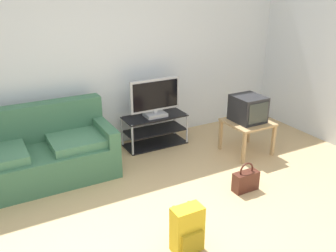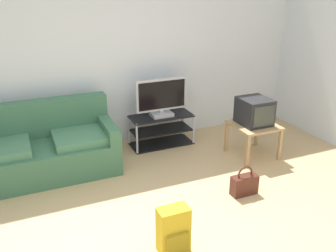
% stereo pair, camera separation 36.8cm
% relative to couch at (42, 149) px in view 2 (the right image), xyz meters
% --- Properties ---
extents(ground_plane, '(9.00, 9.80, 0.02)m').
position_rel_couch_xyz_m(ground_plane, '(0.95, -1.88, -0.33)').
color(ground_plane, tan).
extents(wall_back, '(9.00, 0.10, 2.70)m').
position_rel_couch_xyz_m(wall_back, '(0.95, 0.57, 1.03)').
color(wall_back, silver).
rests_on(wall_back, ground_plane).
extents(couch, '(1.76, 0.83, 0.86)m').
position_rel_couch_xyz_m(couch, '(0.00, 0.00, 0.00)').
color(couch, '#3D6B4C').
rests_on(couch, ground_plane).
extents(tv_stand, '(0.90, 0.40, 0.45)m').
position_rel_couch_xyz_m(tv_stand, '(1.66, 0.21, -0.09)').
color(tv_stand, black).
rests_on(tv_stand, ground_plane).
extents(flat_tv, '(0.75, 0.22, 0.54)m').
position_rel_couch_xyz_m(flat_tv, '(1.66, 0.19, 0.40)').
color(flat_tv, '#B2B2B7').
rests_on(flat_tv, tv_stand).
extents(side_table, '(0.57, 0.57, 0.46)m').
position_rel_couch_xyz_m(side_table, '(2.67, -0.63, 0.08)').
color(side_table, tan).
rests_on(side_table, ground_plane).
extents(crt_tv, '(0.38, 0.42, 0.35)m').
position_rel_couch_xyz_m(crt_tv, '(2.67, -0.61, 0.32)').
color(crt_tv, '#232326').
rests_on(crt_tv, side_table).
extents(backpack, '(0.28, 0.23, 0.44)m').
position_rel_couch_xyz_m(backpack, '(0.90, -1.95, -0.10)').
color(backpack, gold).
rests_on(backpack, ground_plane).
extents(handbag, '(0.30, 0.13, 0.35)m').
position_rel_couch_xyz_m(handbag, '(2.01, -1.41, -0.19)').
color(handbag, '#4C2319').
rests_on(handbag, ground_plane).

